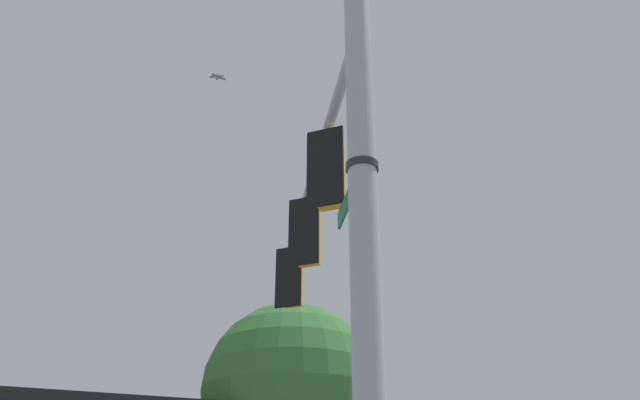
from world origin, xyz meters
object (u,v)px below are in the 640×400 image
at_px(traffic_light_nearest_pole, 330,172).
at_px(street_name_sign, 355,183).
at_px(traffic_light_mid_inner, 308,235).
at_px(bird_flying, 218,77).
at_px(traffic_light_mid_outer, 292,280).

relative_size(traffic_light_nearest_pole, street_name_sign, 0.96).
bearing_deg(street_name_sign, traffic_light_mid_inner, 119.92).
relative_size(traffic_light_mid_inner, street_name_sign, 0.96).
bearing_deg(bird_flying, traffic_light_mid_outer, 43.47).
distance_m(traffic_light_nearest_pole, traffic_light_mid_inner, 2.14).
distance_m(traffic_light_mid_inner, street_name_sign, 3.99).
bearing_deg(traffic_light_mid_inner, bird_flying, 165.57).
relative_size(traffic_light_mid_outer, street_name_sign, 0.96).
bearing_deg(traffic_light_mid_inner, street_name_sign, -60.08).
height_order(traffic_light_nearest_pole, traffic_light_mid_inner, same).
bearing_deg(traffic_light_mid_inner, traffic_light_nearest_pole, -59.92).
bearing_deg(traffic_light_nearest_pole, street_name_sign, -60.28).
xyz_separation_m(street_name_sign, bird_flying, (-4.30, 3.94, 5.47)).
distance_m(traffic_light_nearest_pole, bird_flying, 6.11).
bearing_deg(traffic_light_nearest_pole, bird_flying, 144.48).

